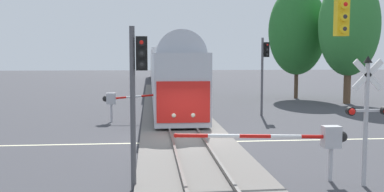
{
  "coord_description": "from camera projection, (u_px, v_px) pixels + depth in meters",
  "views": [
    {
      "loc": [
        -1.72,
        -20.28,
        4.02
      ],
      "look_at": [
        0.44,
        2.09,
        2.0
      ],
      "focal_mm": 41.07,
      "sensor_mm": 36.0,
      "label": 1
    }
  ],
  "objects": [
    {
      "name": "ground_plane",
      "position": [
        187.0,
        142.0,
        20.63
      ],
      "size": [
        220.0,
        220.0,
        0.0
      ],
      "primitive_type": "plane",
      "color": "#3D3D42"
    },
    {
      "name": "road_centre_stripe",
      "position": [
        187.0,
        142.0,
        20.63
      ],
      "size": [
        44.0,
        0.2,
        0.01
      ],
      "color": "beige",
      "rests_on": "ground"
    },
    {
      "name": "railway_track",
      "position": [
        187.0,
        140.0,
        20.62
      ],
      "size": [
        4.4,
        80.0,
        0.32
      ],
      "color": "slate",
      "rests_on": "ground"
    },
    {
      "name": "commuter_train",
      "position": [
        164.0,
        67.0,
        53.29
      ],
      "size": [
        3.04,
        66.41,
        5.16
      ],
      "color": "#B2B7C1",
      "rests_on": "railway_track"
    },
    {
      "name": "crossing_gate_near",
      "position": [
        313.0,
        139.0,
        14.05
      ],
      "size": [
        5.61,
        0.4,
        1.8
      ],
      "color": "#B7B7BC",
      "rests_on": "ground"
    },
    {
      "name": "crossing_signal_mast",
      "position": [
        367.0,
        107.0,
        13.43
      ],
      "size": [
        1.36,
        0.44,
        4.05
      ],
      "color": "#B2B2B7",
      "rests_on": "ground"
    },
    {
      "name": "crossing_gate_far",
      "position": [
        120.0,
        99.0,
        26.95
      ],
      "size": [
        5.21,
        0.4,
        1.88
      ],
      "color": "#B7B7BC",
      "rests_on": "ground"
    },
    {
      "name": "traffic_signal_median",
      "position": [
        137.0,
        81.0,
        12.97
      ],
      "size": [
        0.53,
        0.38,
        4.91
      ],
      "color": "#4C4C51",
      "rests_on": "ground"
    },
    {
      "name": "traffic_signal_far_side",
      "position": [
        264.0,
        64.0,
        29.58
      ],
      "size": [
        0.53,
        0.38,
        5.29
      ],
      "color": "#4C4C51",
      "rests_on": "ground"
    },
    {
      "name": "oak_far_right",
      "position": [
        297.0,
        31.0,
        41.86
      ],
      "size": [
        5.45,
        5.45,
        10.72
      ],
      "color": "#4C3828",
      "rests_on": "ground"
    },
    {
      "name": "maple_right_background",
      "position": [
        349.0,
        26.0,
        37.09
      ],
      "size": [
        5.06,
        5.06,
        10.94
      ],
      "color": "brown",
      "rests_on": "ground"
    }
  ]
}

